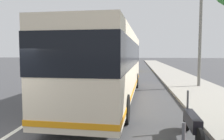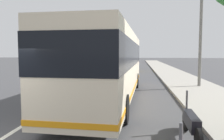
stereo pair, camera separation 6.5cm
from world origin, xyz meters
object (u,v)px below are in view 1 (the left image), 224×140
car_oncoming (131,66)px  utility_pole (200,31)px  car_ahead_same_lane (113,60)px  car_far_distant (131,60)px  motorcycle_mid_row (192,124)px  car_side_street (104,62)px  coach_bus (110,62)px

car_oncoming → utility_pole: size_ratio=0.55×
car_ahead_same_lane → car_far_distant: size_ratio=1.04×
motorcycle_mid_row → car_side_street: bearing=14.1°
coach_bus → car_ahead_same_lane: size_ratio=2.86×
car_ahead_same_lane → car_far_distant: (3.62, -4.37, -0.05)m
motorcycle_mid_row → car_side_street: car_side_street is taller
coach_bus → car_oncoming: size_ratio=2.83×
coach_bus → car_side_street: size_ratio=2.71×
motorcycle_mid_row → car_ahead_same_lane: bearing=11.0°
motorcycle_mid_row → utility_pole: size_ratio=0.29×
motorcycle_mid_row → car_ahead_same_lane: size_ratio=0.54×
utility_pole → car_far_distant: bearing=8.4°
car_oncoming → car_far_distant: 25.45m
car_side_street → car_far_distant: size_ratio=1.10×
car_oncoming → car_ahead_same_lane: car_ahead_same_lane is taller
car_far_distant → utility_pole: utility_pole is taller
coach_bus → car_ahead_same_lane: (39.96, 4.52, -1.19)m
car_oncoming → utility_pole: bearing=-159.1°
car_far_distant → motorcycle_mid_row: bearing=-177.5°
car_ahead_same_lane → car_far_distant: 5.67m
motorcycle_mid_row → car_side_street: (37.23, 8.22, 0.20)m
car_ahead_same_lane → utility_pole: size_ratio=0.54×
coach_bus → car_oncoming: 18.19m
car_ahead_same_lane → car_side_street: size_ratio=0.95×
car_ahead_same_lane → car_side_street: car_ahead_same_lane is taller
utility_pole → car_oncoming: bearing=20.5°
coach_bus → car_far_distant: bearing=2.5°
car_ahead_same_lane → car_far_distant: car_ahead_same_lane is taller
utility_pole → car_ahead_same_lane: bearing=15.9°
car_side_street → car_far_distant: (11.51, -5.17, 0.02)m
car_oncoming → car_side_street: size_ratio=0.96×
motorcycle_mid_row → car_oncoming: bearing=7.6°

